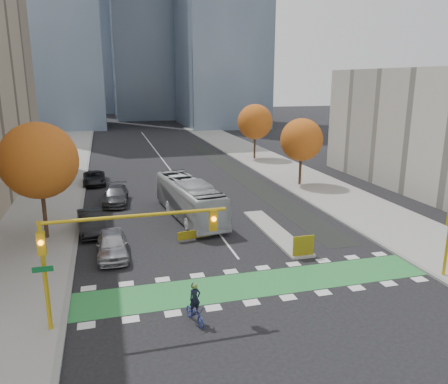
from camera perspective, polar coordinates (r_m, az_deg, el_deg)
ground at (r=23.43m, az=5.67°, el=-13.42°), size 300.00×300.00×0.00m
sidewalk_west at (r=41.16m, az=-22.96°, el=-1.97°), size 7.00×120.00×0.15m
sidewalk_east at (r=45.88m, az=12.58°, el=0.48°), size 7.00×120.00×0.15m
curb_west at (r=40.81m, az=-18.10°, el=-1.66°), size 0.30×120.00×0.16m
curb_east at (r=44.38m, az=8.57°, el=0.19°), size 0.30×120.00×0.16m
bike_crossing at (r=24.67m, az=4.41°, el=-11.85°), size 20.00×3.00×0.01m
centre_line at (r=60.74m, az=-7.88°, el=4.03°), size 0.15×70.00×0.01m
bike_lane_paint at (r=52.67m, az=1.70°, el=2.55°), size 2.50×50.00×0.01m
median_island at (r=32.43m, az=6.64°, el=-5.15°), size 1.60×10.00×0.16m
hazard_board at (r=28.08m, az=10.34°, el=-6.91°), size 1.40×0.12×1.30m
tree_west at (r=32.01m, az=-23.02°, el=3.78°), size 5.20×5.20×8.22m
tree_east_near at (r=46.08m, az=10.09°, el=6.73°), size 4.40×4.40×7.08m
tree_east_far at (r=60.95m, az=4.07°, el=9.14°), size 4.80×4.80×7.65m
traffic_signal_west at (r=19.99m, az=-15.36°, el=-6.27°), size 8.53×0.56×5.20m
cyclist at (r=20.85m, az=-3.80°, el=-15.08°), size 1.06×1.82×1.98m
bus at (r=35.42m, az=-4.55°, el=-0.89°), size 4.07×11.41×3.11m
parked_car_a at (r=28.68m, az=-14.38°, el=-6.67°), size 1.91×4.73×1.61m
parked_car_b at (r=33.43m, az=-16.99°, el=-3.78°), size 2.24×5.07×1.62m
parked_car_c at (r=40.64m, az=-13.96°, el=-0.42°), size 2.64×5.44×1.52m
parked_car_d at (r=48.65m, az=-16.60°, el=1.75°), size 2.42×5.01×1.38m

